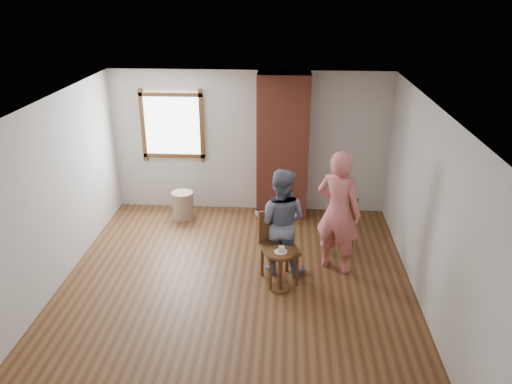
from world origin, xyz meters
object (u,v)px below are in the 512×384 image
Objects in this scene: man at (280,222)px; dining_chair_left at (278,242)px; side_table at (280,264)px; stoneware_crock at (183,205)px; person_pink at (338,212)px; dining_chair_right at (342,221)px.

dining_chair_left is at bearing 92.59° from man.
man is at bearing 91.97° from side_table.
stoneware_crock is 3.14m from person_pink.
dining_chair_right reaches higher than side_table.
person_pink reaches higher than dining_chair_left.
stoneware_crock is 2.53m from man.
dining_chair_left is 0.64× the size of man.
side_table is (1.81, -2.20, 0.15)m from stoneware_crock.
side_table is 1.15m from person_pink.
dining_chair_right is (2.77, -0.98, 0.24)m from stoneware_crock.
stoneware_crock is 0.84× the size of side_table.
stoneware_crock is at bearing 112.18° from dining_chair_left.
man is at bearing 35.97° from person_pink.
side_table is at bearing 103.28° from man.
man is at bearing -43.19° from stoneware_crock.
dining_chair_left reaches higher than stoneware_crock.
side_table reaches higher than stoneware_crock.
stoneware_crock is 0.27× the size of person_pink.
person_pink is (2.63, -1.58, 0.68)m from stoneware_crock.
dining_chair_left is (1.76, -1.89, 0.33)m from stoneware_crock.
dining_chair_left is 1.36m from dining_chair_right.
person_pink is (0.83, 0.11, 0.12)m from man.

